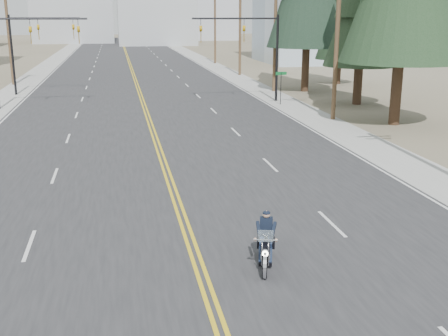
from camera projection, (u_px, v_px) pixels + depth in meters
name	position (u px, v px, depth m)	size (l,w,h in m)	color
ground_plane	(207.00, 292.00, 14.67)	(400.00, 400.00, 0.00)	#776D56
road	(130.00, 65.00, 80.98)	(20.00, 200.00, 0.01)	#303033
sidewalk_left	(47.00, 66.00, 78.89)	(3.00, 200.00, 0.01)	#A5A5A0
sidewalk_right	(209.00, 63.00, 83.06)	(3.00, 200.00, 0.01)	#A5A5A0
traffic_mast_left	(21.00, 43.00, 42.05)	(7.10, 0.26, 7.00)	black
traffic_mast_right	(253.00, 41.00, 45.30)	(7.10, 0.26, 7.00)	black
traffic_mast_far	(31.00, 39.00, 49.59)	(6.10, 0.26, 7.00)	black
street_sign	(281.00, 82.00, 44.57)	(0.90, 0.06, 2.62)	black
utility_pole_b	(337.00, 30.00, 37.14)	(2.20, 0.30, 11.50)	brown
utility_pole_c	(275.00, 29.00, 51.42)	(2.20, 0.30, 11.00)	brown
utility_pole_d	(240.00, 24.00, 65.56)	(2.20, 0.30, 11.50)	brown
utility_pole_e	(215.00, 24.00, 81.73)	(2.20, 0.30, 11.00)	brown
utility_pole_left	(8.00, 30.00, 56.43)	(2.20, 0.30, 10.50)	brown
haze_bldg_b	(156.00, 15.00, 132.68)	(18.00, 14.00, 14.00)	#ADB2B7
haze_bldg_c	(306.00, 5.00, 123.74)	(16.00, 12.00, 18.00)	#B7BCC6
haze_bldg_e	(210.00, 18.00, 159.70)	(14.00, 14.00, 12.00)	#B7BCC6
motorcyclist	(266.00, 240.00, 15.95)	(0.87, 2.04, 1.59)	black
conifer_far	(341.00, 11.00, 56.78)	(4.78, 4.78, 12.79)	#382619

